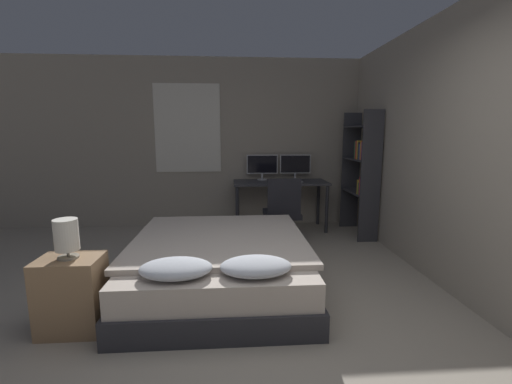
# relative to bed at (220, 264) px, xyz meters

# --- Properties ---
(ground_plane) EXTENTS (20.00, 20.00, 0.00)m
(ground_plane) POSITION_rel_bed_xyz_m (0.39, -1.21, -0.25)
(ground_plane) COLOR #9E9384
(wall_back) EXTENTS (12.00, 0.08, 2.70)m
(wall_back) POSITION_rel_bed_xyz_m (0.37, 2.44, 1.10)
(wall_back) COLOR #9E9384
(wall_back) RESTS_ON ground_plane
(wall_side_right) EXTENTS (0.06, 12.00, 2.70)m
(wall_side_right) POSITION_rel_bed_xyz_m (2.23, 0.29, 1.10)
(wall_side_right) COLOR #9E9384
(wall_side_right) RESTS_ON ground_plane
(bed) EXTENTS (1.68, 2.00, 0.58)m
(bed) POSITION_rel_bed_xyz_m (0.00, 0.00, 0.00)
(bed) COLOR #2D2D33
(bed) RESTS_ON ground_plane
(nightstand) EXTENTS (0.46, 0.34, 0.59)m
(nightstand) POSITION_rel_bed_xyz_m (-1.11, -0.66, 0.04)
(nightstand) COLOR #997551
(nightstand) RESTS_ON ground_plane
(bedside_lamp) EXTENTS (0.17, 0.17, 0.30)m
(bedside_lamp) POSITION_rel_bed_xyz_m (-1.11, -0.66, 0.51)
(bedside_lamp) COLOR gray
(bedside_lamp) RESTS_ON nightstand
(desk) EXTENTS (1.47, 0.62, 0.77)m
(desk) POSITION_rel_bed_xyz_m (0.89, 2.06, 0.42)
(desk) COLOR #38383D
(desk) RESTS_ON ground_plane
(monitor_left) EXTENTS (0.50, 0.16, 0.41)m
(monitor_left) POSITION_rel_bed_xyz_m (0.62, 2.27, 0.76)
(monitor_left) COLOR #B7B7BC
(monitor_left) RESTS_ON desk
(monitor_right) EXTENTS (0.50, 0.16, 0.41)m
(monitor_right) POSITION_rel_bed_xyz_m (1.16, 2.27, 0.76)
(monitor_right) COLOR #B7B7BC
(monitor_right) RESTS_ON desk
(keyboard) EXTENTS (0.39, 0.13, 0.02)m
(keyboard) POSITION_rel_bed_xyz_m (0.89, 1.86, 0.53)
(keyboard) COLOR #B7B7BC
(keyboard) RESTS_ON desk
(computer_mouse) EXTENTS (0.07, 0.05, 0.04)m
(computer_mouse) POSITION_rel_bed_xyz_m (1.17, 1.86, 0.54)
(computer_mouse) COLOR #B7B7BC
(computer_mouse) RESTS_ON desk
(office_chair) EXTENTS (0.52, 0.52, 0.94)m
(office_chair) POSITION_rel_bed_xyz_m (0.81, 1.32, 0.12)
(office_chair) COLOR black
(office_chair) RESTS_ON ground_plane
(bookshelf) EXTENTS (0.29, 0.83, 1.84)m
(bookshelf) POSITION_rel_bed_xyz_m (2.03, 1.64, 0.79)
(bookshelf) COLOR #333338
(bookshelf) RESTS_ON ground_plane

